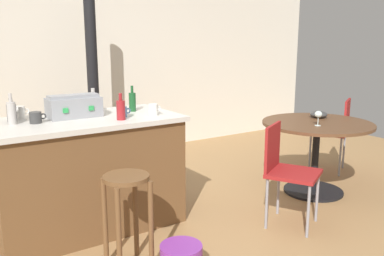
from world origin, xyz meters
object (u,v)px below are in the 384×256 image
object	(u,v)px
folding_chair_near	(335,129)
wood_stove	(95,129)
wine_glass	(318,115)
serving_bowl	(319,114)
cup_3	(153,110)
toolbox	(74,106)
bottle_4	(132,101)
bottle_1	(121,110)
bottle_0	(93,103)
cup_1	(36,118)
wooden_stool	(127,202)
folding_chair_far	(286,167)
kitchen_island	(87,173)
bottle_2	(12,113)
dining_table	(316,139)
cup_0	(123,112)
cup_2	(21,112)
bottle_3	(12,113)

from	to	relation	value
folding_chair_near	wood_stove	distance (m)	2.85
wine_glass	serving_bowl	world-z (taller)	wine_glass
cup_3	toolbox	bearing A→B (deg)	153.45
bottle_4	bottle_1	bearing A→B (deg)	-128.42
bottle_0	cup_1	bearing A→B (deg)	-155.61
wood_stove	bottle_1	xyz separation A→B (m)	(-0.41, -1.71, 0.51)
wooden_stool	folding_chair_far	distance (m)	1.41
bottle_1	wood_stove	bearing A→B (deg)	76.68
kitchen_island	bottle_1	world-z (taller)	bottle_1
wooden_stool	wine_glass	world-z (taller)	wine_glass
bottle_0	cup_1	size ratio (longest dim) A/B	1.65
bottle_1	bottle_2	distance (m)	0.80
bottle_1	dining_table	bearing A→B (deg)	-8.11
dining_table	bottle_4	bearing A→B (deg)	161.12
dining_table	bottle_4	xyz separation A→B (m)	(-1.74, 0.60, 0.45)
wooden_stool	bottle_2	size ratio (longest dim) A/B	2.84
wood_stove	bottle_4	xyz separation A→B (m)	(-0.16, -1.40, 0.52)
dining_table	folding_chair_near	distance (m)	0.82
bottle_4	serving_bowl	size ratio (longest dim) A/B	1.25
bottle_0	cup_0	distance (m)	0.39
kitchen_island	bottle_1	distance (m)	0.63
folding_chair_far	cup_2	size ratio (longest dim) A/B	7.99
cup_0	wooden_stool	bearing A→B (deg)	-113.34
cup_0	cup_2	world-z (taller)	cup_2
serving_bowl	dining_table	bearing A→B (deg)	-142.17
toolbox	bottle_1	bearing A→B (deg)	-49.51
toolbox	serving_bowl	world-z (taller)	toolbox
toolbox	serving_bowl	bearing A→B (deg)	-10.19
bottle_4	cup_0	bearing A→B (deg)	-131.86
dining_table	cup_0	world-z (taller)	cup_0
bottle_2	cup_3	size ratio (longest dim) A/B	2.03
dining_table	bottle_3	xyz separation A→B (m)	(-2.72, 0.65, 0.43)
kitchen_island	wine_glass	distance (m)	2.20
cup_3	serving_bowl	size ratio (longest dim) A/B	0.64
cup_0	cup_3	distance (m)	0.25
cup_2	wine_glass	bearing A→B (deg)	-19.52
wooden_stool	folding_chair_near	xyz separation A→B (m)	(2.95, 0.62, 0.04)
folding_chair_far	serving_bowl	size ratio (longest dim) A/B	4.76
bottle_0	bottle_4	size ratio (longest dim) A/B	0.92
cup_2	toolbox	bearing A→B (deg)	-23.88
wood_stove	cup_2	distance (m)	1.69
bottle_1	bottle_4	bearing A→B (deg)	51.58
cup_3	serving_bowl	distance (m)	1.91
wooden_stool	wood_stove	bearing A→B (deg)	74.53
kitchen_island	folding_chair_near	size ratio (longest dim) A/B	1.74
bottle_2	dining_table	bearing A→B (deg)	-11.48
bottle_4	wine_glass	distance (m)	1.76
bottle_2	serving_bowl	size ratio (longest dim) A/B	1.30
folding_chair_far	toolbox	xyz separation A→B (m)	(-1.45, 0.96, 0.51)
wood_stove	bottle_4	size ratio (longest dim) A/B	9.05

